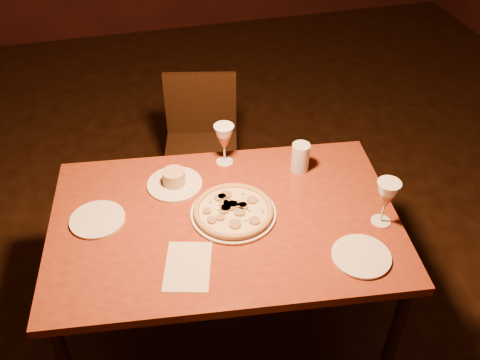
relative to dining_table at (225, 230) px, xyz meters
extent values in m
plane|color=#301E10|center=(0.14, 0.05, -0.68)|extent=(7.00, 7.00, 0.00)
cube|color=brown|center=(0.00, 0.00, 0.05)|extent=(1.49, 1.05, 0.04)
cylinder|color=black|center=(-0.59, 0.46, -0.33)|extent=(0.05, 0.05, 0.71)
cylinder|color=black|center=(0.59, -0.46, -0.33)|extent=(0.05, 0.05, 0.71)
cylinder|color=black|center=(0.68, 0.31, -0.33)|extent=(0.05, 0.05, 0.71)
cube|color=black|center=(0.06, 0.87, -0.25)|extent=(0.48, 0.48, 0.04)
cube|color=black|center=(0.10, 1.05, -0.04)|extent=(0.40, 0.12, 0.38)
cylinder|color=black|center=(-0.14, 0.75, -0.47)|extent=(0.03, 0.03, 0.41)
cylinder|color=black|center=(-0.06, 1.07, -0.47)|extent=(0.03, 0.03, 0.41)
cylinder|color=black|center=(0.18, 0.68, -0.47)|extent=(0.03, 0.03, 0.41)
cylinder|color=black|center=(0.25, 0.99, -0.47)|extent=(0.03, 0.03, 0.41)
cylinder|color=white|center=(0.04, 0.01, 0.07)|extent=(0.35, 0.35, 0.01)
cylinder|color=beige|center=(0.04, 0.01, 0.08)|extent=(0.32, 0.32, 0.01)
torus|color=tan|center=(0.04, 0.01, 0.09)|extent=(0.33, 0.33, 0.03)
cylinder|color=white|center=(-0.16, 0.25, 0.07)|extent=(0.24, 0.24, 0.01)
cylinder|color=tan|center=(-0.16, 0.25, 0.11)|extent=(0.10, 0.10, 0.06)
cylinder|color=silver|center=(0.40, 0.23, 0.13)|extent=(0.08, 0.08, 0.13)
cylinder|color=white|center=(-0.50, 0.11, 0.07)|extent=(0.22, 0.22, 0.01)
cylinder|color=white|center=(0.45, -0.33, 0.07)|extent=(0.22, 0.22, 0.01)
cube|color=beige|center=(-0.19, -0.21, 0.07)|extent=(0.22, 0.27, 0.00)
camera|label=1|loc=(-0.32, -1.52, 1.56)|focal=40.00mm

